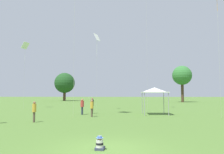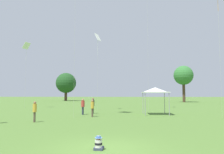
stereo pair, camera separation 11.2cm
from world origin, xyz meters
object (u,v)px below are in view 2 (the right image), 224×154
seated_toddler (99,144)px  distant_tree_0 (183,76)px  person_standing_4 (93,104)px  kite_5 (98,39)px  person_standing_0 (92,106)px  distant_tree_1 (66,83)px  person_standing_2 (83,105)px  person_standing_3 (35,110)px  canopy_tent (155,90)px  kite_4 (26,47)px

seated_toddler → distant_tree_0: size_ratio=0.06×
person_standing_4 → kite_5: size_ratio=0.17×
person_standing_0 → person_standing_4: size_ratio=0.94×
kite_5 → distant_tree_0: (19.07, 29.54, -2.54)m
distant_tree_1 → person_standing_4: bearing=-71.0°
kite_5 → person_standing_0: bearing=-109.9°
person_standing_2 → distant_tree_1: size_ratio=0.19×
person_standing_4 → distant_tree_0: bearing=-2.8°
kite_5 → person_standing_2: bearing=-121.8°
person_standing_0 → distant_tree_0: bearing=117.2°
person_standing_3 → kite_5: bearing=-46.0°
seated_toddler → distant_tree_1: distant_tree_1 is taller
person_standing_0 → person_standing_4: person_standing_4 is taller
person_standing_3 → distant_tree_1: 52.56m
person_standing_0 → seated_toddler: bearing=-26.7°
distant_tree_0 → canopy_tent: bearing=-109.4°
canopy_tent → kite_4: size_ratio=0.29×
person_standing_4 → canopy_tent: canopy_tent is taller
kite_4 → seated_toddler: bearing=95.0°
seated_toddler → kite_4: kite_4 is taller
seated_toddler → person_standing_2: size_ratio=0.33×
person_standing_0 → person_standing_4: bearing=151.2°
distant_tree_1 → kite_4: bearing=-84.5°
distant_tree_0 → person_standing_4: bearing=-119.3°
person_standing_0 → kite_5: kite_5 is taller
kite_5 → canopy_tent: bearing=-60.3°
person_standing_3 → kite_4: bearing=-2.6°
kite_4 → kite_5: bearing=136.6°
seated_toddler → kite_5: 22.17m
canopy_tent → distant_tree_1: (-21.76, 44.22, 3.01)m
person_standing_0 → distant_tree_1: (-15.42, 46.98, 4.59)m
person_standing_4 → kite_4: (-11.57, 8.06, 8.31)m
kite_5 → distant_tree_1: bearing=87.4°
person_standing_4 → kite_5: kite_5 is taller
canopy_tent → seated_toddler: bearing=-106.1°
person_standing_3 → person_standing_4: bearing=-54.6°
seated_toddler → person_standing_3: 10.00m
person_standing_2 → seated_toddler: bearing=-166.5°
person_standing_0 → kite_5: (-0.50, 7.88, 8.52)m
canopy_tent → distant_tree_1: size_ratio=0.33×
person_standing_2 → distant_tree_1: 47.21m
person_standing_0 → distant_tree_0: size_ratio=0.17×
kite_4 → kite_5: (11.54, -3.65, 0.15)m
seated_toddler → distant_tree_1: 61.84m
distant_tree_0 → person_standing_3: bearing=-118.4°
seated_toddler → canopy_tent: bearing=78.4°
distant_tree_1 → kite_5: bearing=-69.1°
kite_5 → distant_tree_1: kite_5 is taller
person_standing_2 → person_standing_4: size_ratio=0.96×
kite_4 → person_standing_2: bearing=113.0°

